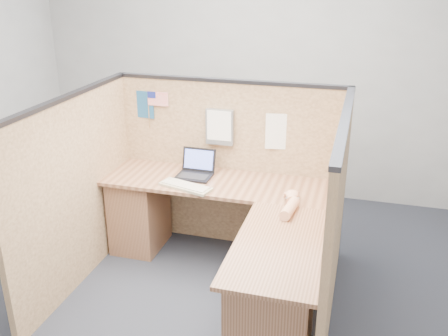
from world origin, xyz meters
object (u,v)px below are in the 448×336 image
(l_desk, at_px, (227,242))
(mouse, at_px, (292,197))
(keyboard, at_px, (186,186))
(laptop, at_px, (196,169))

(l_desk, bearing_deg, mouse, 22.31)
(mouse, bearing_deg, keyboard, 180.00)
(mouse, bearing_deg, l_desk, -157.69)
(keyboard, xyz_separation_m, mouse, (0.87, 0.00, 0.01))
(l_desk, height_order, mouse, mouse)
(laptop, bearing_deg, keyboard, -87.66)
(laptop, xyz_separation_m, keyboard, (0.01, -0.28, -0.04))
(l_desk, height_order, keyboard, keyboard)
(keyboard, bearing_deg, laptop, 106.89)
(laptop, distance_m, mouse, 0.92)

